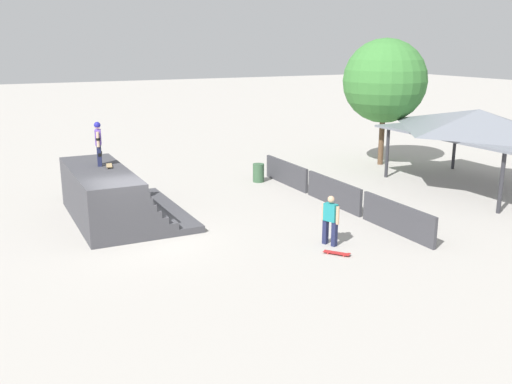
{
  "coord_description": "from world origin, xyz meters",
  "views": [
    {
      "loc": [
        17.65,
        -4.32,
        6.26
      ],
      "look_at": [
        -0.16,
        4.47,
        1.04
      ],
      "focal_mm": 40.0,
      "sensor_mm": 36.0,
      "label": 1
    }
  ],
  "objects_px": {
    "skateboard_on_ground": "(338,253)",
    "tree_beside_pavilion": "(385,81)",
    "skater_on_deck": "(98,141)",
    "bystander_walking": "(330,218)",
    "skateboard_on_deck": "(109,166)",
    "trash_bin": "(258,173)"
  },
  "relations": [
    {
      "from": "skateboard_on_ground",
      "to": "skater_on_deck",
      "type": "bearing_deg",
      "value": 178.43
    },
    {
      "from": "bystander_walking",
      "to": "skateboard_on_ground",
      "type": "bearing_deg",
      "value": 141.93
    },
    {
      "from": "skater_on_deck",
      "to": "skateboard_on_deck",
      "type": "relative_size",
      "value": 2.03
    },
    {
      "from": "bystander_walking",
      "to": "tree_beside_pavilion",
      "type": "bearing_deg",
      "value": -65.4
    },
    {
      "from": "tree_beside_pavilion",
      "to": "skateboard_on_deck",
      "type": "bearing_deg",
      "value": -77.64
    },
    {
      "from": "skateboard_on_deck",
      "to": "tree_beside_pavilion",
      "type": "relative_size",
      "value": 0.12
    },
    {
      "from": "skater_on_deck",
      "to": "skateboard_on_deck",
      "type": "distance_m",
      "value": 1.01
    },
    {
      "from": "bystander_walking",
      "to": "skater_on_deck",
      "type": "bearing_deg",
      "value": 21.29
    },
    {
      "from": "bystander_walking",
      "to": "skateboard_on_ground",
      "type": "xyz_separation_m",
      "value": [
        0.86,
        -0.28,
        -0.84
      ]
    },
    {
      "from": "skater_on_deck",
      "to": "bystander_walking",
      "type": "xyz_separation_m",
      "value": [
        6.52,
        5.79,
        -1.92
      ]
    },
    {
      "from": "bystander_walking",
      "to": "tree_beside_pavilion",
      "type": "distance_m",
      "value": 13.62
    },
    {
      "from": "skateboard_on_ground",
      "to": "tree_beside_pavilion",
      "type": "bearing_deg",
      "value": 98.29
    },
    {
      "from": "skater_on_deck",
      "to": "trash_bin",
      "type": "height_order",
      "value": "skater_on_deck"
    },
    {
      "from": "skateboard_on_ground",
      "to": "tree_beside_pavilion",
      "type": "distance_m",
      "value": 14.63
    },
    {
      "from": "skateboard_on_deck",
      "to": "tree_beside_pavilion",
      "type": "xyz_separation_m",
      "value": [
        -3.26,
        14.89,
        2.4
      ]
    },
    {
      "from": "skateboard_on_ground",
      "to": "tree_beside_pavilion",
      "type": "height_order",
      "value": "tree_beside_pavilion"
    },
    {
      "from": "skater_on_deck",
      "to": "skateboard_on_deck",
      "type": "xyz_separation_m",
      "value": [
        0.48,
        0.23,
        -0.86
      ]
    },
    {
      "from": "trash_bin",
      "to": "tree_beside_pavilion",
      "type": "bearing_deg",
      "value": 95.0
    },
    {
      "from": "skateboard_on_deck",
      "to": "bystander_walking",
      "type": "distance_m",
      "value": 8.28
    },
    {
      "from": "tree_beside_pavilion",
      "to": "bystander_walking",
      "type": "bearing_deg",
      "value": -45.07
    },
    {
      "from": "skateboard_on_deck",
      "to": "trash_bin",
      "type": "relative_size",
      "value": 0.92
    },
    {
      "from": "skateboard_on_ground",
      "to": "bystander_walking",
      "type": "bearing_deg",
      "value": 123.92
    }
  ]
}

